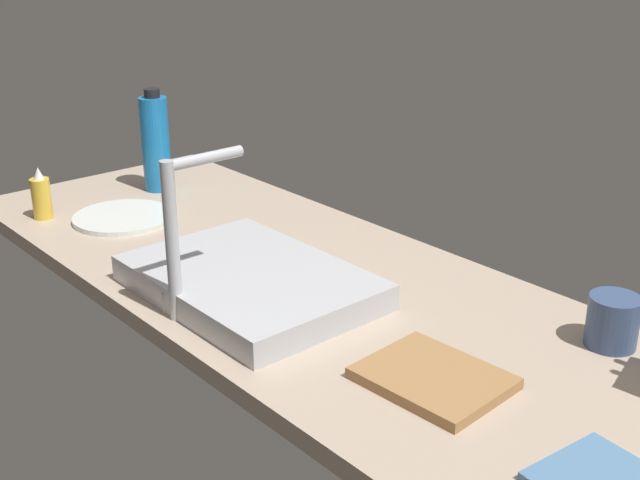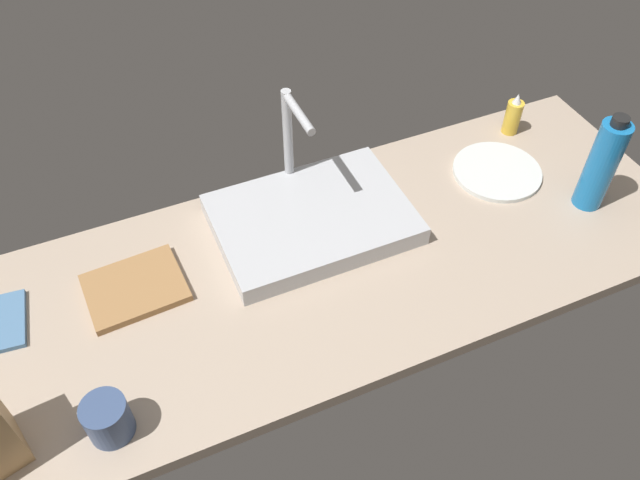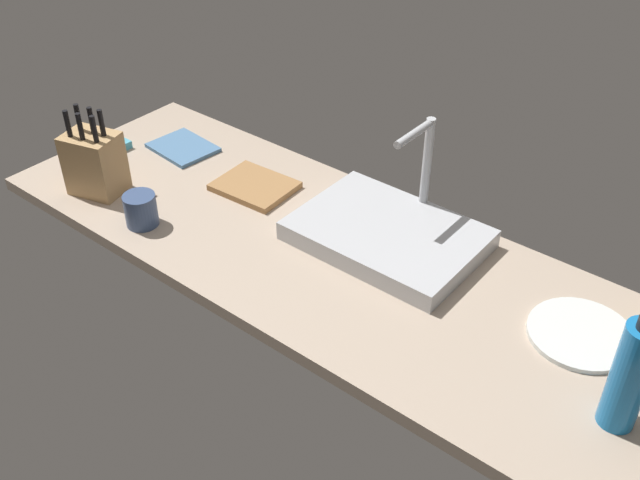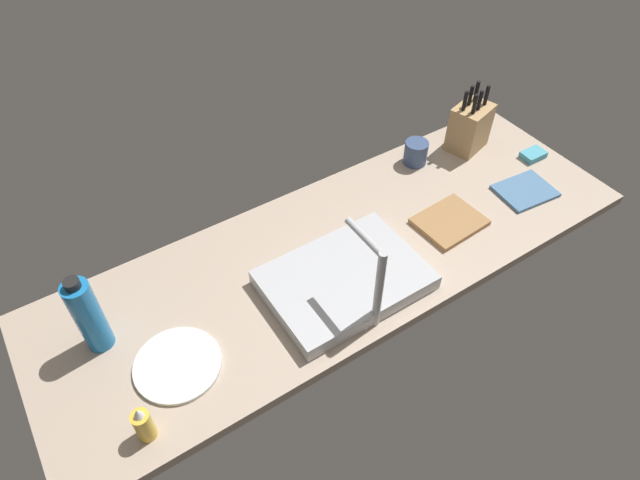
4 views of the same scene
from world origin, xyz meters
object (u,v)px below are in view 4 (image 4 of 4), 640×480
at_px(soap_bottle, 144,424).
at_px(dish_towel, 525,191).
at_px(sink_basin, 344,280).
at_px(dish_sponge, 533,155).
at_px(knife_block, 470,127).
at_px(coffee_mug, 416,153).
at_px(cutting_board, 449,222).
at_px(faucet, 375,279).
at_px(water_bottle, 88,315).
at_px(dinner_plate, 178,365).

bearing_deg(soap_bottle, dish_towel, -175.35).
bearing_deg(sink_basin, dish_sponge, -172.94).
bearing_deg(knife_block, coffee_mug, -23.94).
xyz_separation_m(cutting_board, soap_bottle, (1.10, 0.14, 0.04)).
distance_m(faucet, dish_towel, 0.81).
bearing_deg(water_bottle, soap_bottle, 92.03).
bearing_deg(coffee_mug, sink_basin, 31.40).
bearing_deg(water_bottle, faucet, 153.04).
bearing_deg(soap_bottle, sink_basin, -169.67).
relative_size(cutting_board, coffee_mug, 2.39).
height_order(soap_bottle, dish_towel, soap_bottle).
height_order(soap_bottle, dinner_plate, soap_bottle).
bearing_deg(knife_block, cutting_board, 24.06).
xyz_separation_m(knife_block, soap_bottle, (1.44, 0.42, -0.04)).
height_order(sink_basin, soap_bottle, soap_bottle).
bearing_deg(dish_sponge, knife_block, -48.62).
distance_m(dish_towel, coffee_mug, 0.41).
height_order(dinner_plate, dish_towel, same).
distance_m(soap_bottle, water_bottle, 0.33).
bearing_deg(faucet, knife_block, -150.49).
height_order(faucet, knife_block, faucet).
height_order(sink_basin, dish_sponge, sink_basin).
height_order(water_bottle, coffee_mug, water_bottle).
bearing_deg(dish_towel, sink_basin, -0.29).
distance_m(sink_basin, soap_bottle, 0.67).
distance_m(faucet, knife_block, 0.90).
bearing_deg(cutting_board, faucet, 20.02).
xyz_separation_m(faucet, dinner_plate, (0.52, -0.16, -0.17)).
bearing_deg(dish_towel, soap_bottle, 4.65).
xyz_separation_m(cutting_board, water_bottle, (1.11, -0.18, 0.12)).
bearing_deg(coffee_mug, soap_bottle, 20.68).
bearing_deg(dinner_plate, dish_sponge, -176.08).
xyz_separation_m(water_bottle, dish_towel, (-1.44, 0.20, -0.12)).
bearing_deg(soap_bottle, faucet, 178.34).
xyz_separation_m(faucet, water_bottle, (0.66, -0.34, -0.05)).
relative_size(sink_basin, soap_bottle, 3.72).
height_order(sink_basin, cutting_board, sink_basin).
xyz_separation_m(faucet, soap_bottle, (0.65, -0.02, -0.12)).
xyz_separation_m(cutting_board, coffee_mug, (-0.11, -0.31, 0.04)).
bearing_deg(cutting_board, dish_sponge, -169.52).
distance_m(sink_basin, cutting_board, 0.44).
bearing_deg(knife_block, dish_towel, 72.75).
bearing_deg(dish_sponge, sink_basin, 7.06).
xyz_separation_m(water_bottle, dinner_plate, (-0.15, 0.18, -0.12)).
height_order(sink_basin, faucet, faucet).
relative_size(faucet, cutting_board, 1.37).
distance_m(faucet, cutting_board, 0.50).
bearing_deg(knife_block, dish_sponge, 115.68).
bearing_deg(faucet, water_bottle, -26.96).
bearing_deg(sink_basin, dish_towel, 179.71).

